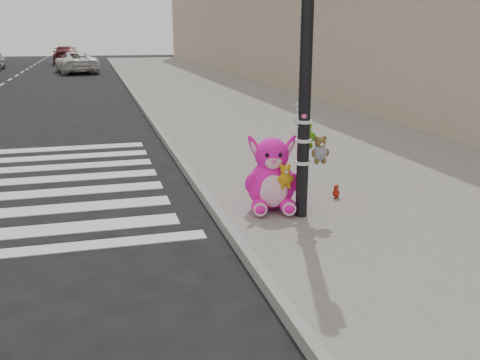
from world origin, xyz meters
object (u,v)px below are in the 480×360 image
object	(u,v)px
signal_pole	(306,91)
pink_bunny	(272,179)
red_teddy	(336,192)
car_white_near	(76,62)

from	to	relation	value
signal_pole	pink_bunny	xyz separation A→B (m)	(-0.32, 0.35, -1.25)
signal_pole	pink_bunny	size ratio (longest dim) A/B	3.68
signal_pole	red_teddy	distance (m)	1.86
signal_pole	car_white_near	distance (m)	30.63
red_teddy	pink_bunny	bearing A→B (deg)	162.25
car_white_near	red_teddy	bearing A→B (deg)	88.99
red_teddy	car_white_near	world-z (taller)	car_white_near
red_teddy	car_white_near	size ratio (longest dim) A/B	0.04
pink_bunny	red_teddy	bearing A→B (deg)	23.73
signal_pole	red_teddy	size ratio (longest dim) A/B	19.13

